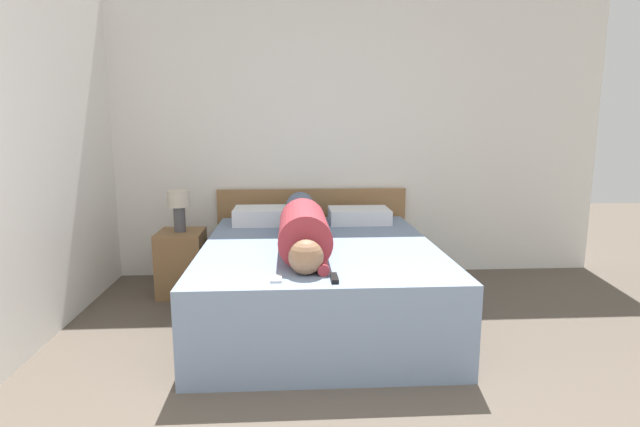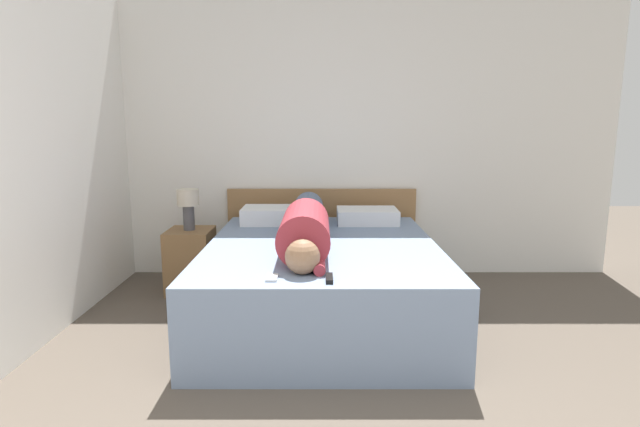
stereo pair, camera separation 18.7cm
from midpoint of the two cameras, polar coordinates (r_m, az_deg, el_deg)
wall_back at (r=4.79m, az=3.11°, el=8.44°), size 5.23×0.06×2.60m
bed at (r=3.76m, az=1.43°, el=-7.70°), size 1.68×2.08×0.58m
headboard at (r=4.82m, az=1.04°, el=-2.12°), size 1.80×0.04×0.84m
nightstand at (r=4.48m, az=-13.64°, el=-5.27°), size 0.38×0.41×0.55m
table_lamp at (r=4.37m, az=-13.92°, el=1.12°), size 0.19×0.19×0.35m
person_lying at (r=3.60m, az=-0.38°, el=-1.32°), size 0.33×1.78×0.33m
pillow_near_headboard at (r=4.42m, az=-4.31°, el=-0.20°), size 0.56×0.38×0.14m
pillow_second at (r=4.44m, az=6.36°, el=-0.28°), size 0.53×0.38×0.13m
tv_remote at (r=2.82m, az=2.74°, el=-7.42°), size 0.04×0.15×0.02m
cell_phone at (r=2.86m, az=-3.89°, el=-7.36°), size 0.06×0.13×0.01m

